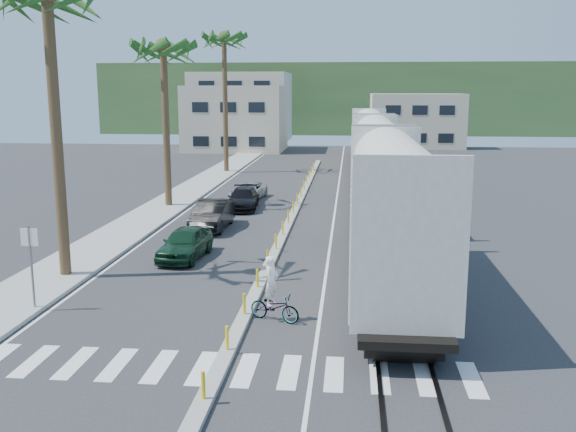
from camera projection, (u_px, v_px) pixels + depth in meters
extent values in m
plane|color=#28282B|center=(234.00, 341.00, 19.41)|extent=(140.00, 140.00, 0.00)
cube|color=gray|center=(178.00, 198.00, 44.63)|extent=(3.00, 90.00, 0.15)
cube|color=black|center=(362.00, 195.00, 46.34)|extent=(0.12, 100.00, 0.06)
cube|color=black|center=(382.00, 195.00, 46.20)|extent=(0.12, 100.00, 0.06)
cube|color=gray|center=(293.00, 214.00, 38.93)|extent=(0.45, 60.00, 0.15)
cylinder|color=yellow|center=(203.00, 385.00, 15.41)|extent=(0.10, 0.10, 0.70)
cylinder|color=yellow|center=(227.00, 338.00, 18.34)|extent=(0.10, 0.10, 0.70)
cylinder|color=yellow|center=(244.00, 304.00, 21.27)|extent=(0.10, 0.10, 0.70)
cylinder|color=yellow|center=(257.00, 278.00, 24.20)|extent=(0.10, 0.10, 0.70)
cylinder|color=yellow|center=(268.00, 258.00, 27.13)|extent=(0.10, 0.10, 0.70)
cylinder|color=yellow|center=(276.00, 241.00, 30.06)|extent=(0.10, 0.10, 0.70)
cylinder|color=yellow|center=(283.00, 228.00, 32.99)|extent=(0.10, 0.10, 0.70)
cylinder|color=yellow|center=(288.00, 217.00, 35.92)|extent=(0.10, 0.10, 0.70)
cylinder|color=yellow|center=(293.00, 207.00, 38.85)|extent=(0.10, 0.10, 0.70)
cylinder|color=yellow|center=(297.00, 199.00, 41.78)|extent=(0.10, 0.10, 0.70)
cylinder|color=yellow|center=(301.00, 192.00, 44.71)|extent=(0.10, 0.10, 0.70)
cylinder|color=yellow|center=(304.00, 186.00, 47.64)|extent=(0.10, 0.10, 0.70)
cylinder|color=yellow|center=(307.00, 180.00, 50.57)|extent=(0.10, 0.10, 0.70)
cylinder|color=yellow|center=(309.00, 175.00, 53.49)|extent=(0.10, 0.10, 0.70)
cylinder|color=yellow|center=(311.00, 171.00, 56.42)|extent=(0.10, 0.10, 0.70)
cylinder|color=yellow|center=(314.00, 167.00, 59.35)|extent=(0.10, 0.10, 0.70)
cube|color=silver|center=(220.00, 369.00, 17.46)|extent=(14.00, 2.20, 0.01)
cube|color=silver|center=(202.00, 200.00, 44.48)|extent=(0.12, 90.00, 0.01)
cube|color=silver|center=(336.00, 202.00, 43.58)|extent=(0.12, 90.00, 0.01)
cube|color=#B6B5A7|center=(393.00, 225.00, 23.11)|extent=(3.00, 12.88, 3.40)
cylinder|color=#B6B5A7|center=(395.00, 178.00, 22.78)|extent=(2.90, 12.58, 2.90)
cube|color=black|center=(391.00, 283.00, 23.53)|extent=(2.60, 12.88, 1.00)
cube|color=#B6B5A7|center=(377.00, 173.00, 37.76)|extent=(3.00, 12.88, 3.40)
cylinder|color=#B6B5A7|center=(378.00, 144.00, 37.43)|extent=(2.90, 12.58, 2.90)
cube|color=black|center=(376.00, 209.00, 38.18)|extent=(2.60, 12.88, 1.00)
cube|color=#B6B5A7|center=(370.00, 149.00, 52.40)|extent=(3.00, 12.88, 3.40)
cylinder|color=#B6B5A7|center=(371.00, 129.00, 52.08)|extent=(2.90, 12.58, 2.90)
cube|color=black|center=(370.00, 176.00, 52.83)|extent=(2.60, 12.88, 1.00)
cube|color=#4C4C4F|center=(366.00, 151.00, 68.35)|extent=(3.00, 17.00, 0.50)
cube|color=gold|center=(366.00, 138.00, 67.07)|extent=(2.70, 12.24, 2.60)
cube|color=gold|center=(365.00, 131.00, 73.63)|extent=(3.00, 3.74, 3.20)
cube|color=black|center=(366.00, 157.00, 68.46)|extent=(2.60, 13.60, 0.90)
cylinder|color=brown|center=(57.00, 141.00, 24.98)|extent=(0.44, 0.44, 11.00)
cylinder|color=brown|center=(166.00, 130.00, 40.73)|extent=(0.44, 0.44, 10.00)
sphere|color=#1D4816|center=(163.00, 46.00, 39.74)|extent=(3.20, 3.20, 3.20)
cylinder|color=brown|center=(225.00, 107.00, 58.08)|extent=(0.44, 0.44, 12.00)
sphere|color=#1D4816|center=(224.00, 36.00, 56.90)|extent=(3.20, 3.20, 3.20)
cylinder|color=slate|center=(32.00, 269.00, 21.78)|extent=(0.08, 0.08, 3.00)
cube|color=silver|center=(29.00, 237.00, 21.57)|extent=(0.60, 0.04, 0.60)
cube|color=#BBAB94|center=(236.00, 118.00, 80.24)|extent=(12.00, 10.00, 8.00)
cube|color=#BBAB94|center=(242.00, 107.00, 95.87)|extent=(14.00, 12.00, 10.00)
cube|color=#BBAB94|center=(416.00, 120.00, 85.94)|extent=(12.00, 10.00, 7.00)
cube|color=#385628|center=(333.00, 98.00, 115.91)|extent=(80.00, 20.00, 12.00)
imported|color=#10311D|center=(185.00, 243.00, 28.81)|extent=(2.30, 4.44, 1.43)
imported|color=black|center=(212.00, 215.00, 34.98)|extent=(1.82, 4.80, 1.56)
imported|color=black|center=(243.00, 199.00, 40.86)|extent=(2.46, 4.77, 1.31)
imported|color=#B2B4B7|center=(248.00, 191.00, 44.58)|extent=(2.75, 4.58, 1.17)
imported|color=#9EA0A5|center=(275.00, 307.00, 21.04)|extent=(1.89, 2.23, 0.94)
imported|color=white|center=(272.00, 281.00, 20.87)|extent=(0.87, 0.81, 1.64)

